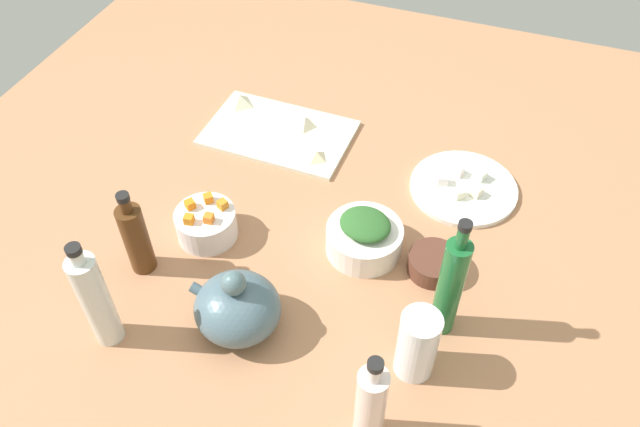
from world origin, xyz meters
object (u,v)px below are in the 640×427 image
(bowl_carrots, at_px, (206,224))
(bottle_2, at_px, (96,300))
(bottle_0, at_px, (450,286))
(bottle_1, at_px, (136,238))
(plate_tofu, at_px, (463,188))
(teapot, at_px, (237,307))
(drinking_glass_0, at_px, (417,344))
(bowl_small_side, at_px, (434,263))
(cutting_board, at_px, (279,133))
(bowl_greens, at_px, (364,239))
(bottle_3, at_px, (370,405))

(bowl_carrots, relative_size, bottle_2, 0.50)
(bottle_0, relative_size, bottle_1, 1.39)
(plate_tofu, height_order, teapot, teapot)
(bottle_0, relative_size, drinking_glass_0, 1.91)
(plate_tofu, relative_size, drinking_glass_0, 1.63)
(bowl_carrots, height_order, bowl_small_side, bowl_carrots)
(cutting_board, relative_size, bowl_greens, 2.26)
(bowl_greens, height_order, bowl_small_side, bowl_greens)
(bowl_carrots, bearing_deg, teapot, 131.14)
(teapot, bearing_deg, bottle_0, -159.65)
(teapot, bearing_deg, bowl_greens, -122.04)
(bowl_small_side, relative_size, drinking_glass_0, 0.70)
(teapot, xyz_separation_m, bottle_3, (-0.28, 0.12, 0.04))
(bottle_3, bearing_deg, bowl_carrots, -33.98)
(bottle_0, relative_size, bottle_3, 1.26)
(bowl_greens, height_order, bottle_2, bottle_2)
(cutting_board, bearing_deg, plate_tofu, 175.54)
(bottle_1, height_order, bottle_3, bottle_3)
(bottle_0, xyz_separation_m, drinking_glass_0, (0.03, 0.10, -0.05))
(bottle_2, distance_m, bottle_3, 0.50)
(bottle_3, bearing_deg, drinking_glass_0, -105.92)
(teapot, distance_m, bottle_3, 0.31)
(cutting_board, xyz_separation_m, bottle_0, (-0.50, 0.41, 0.12))
(bottle_2, distance_m, drinking_glass_0, 0.55)
(plate_tofu, height_order, bottle_2, bottle_2)
(drinking_glass_0, bearing_deg, bottle_0, -104.80)
(plate_tofu, height_order, bottle_1, bottle_1)
(cutting_board, bearing_deg, bottle_0, 140.73)
(teapot, height_order, bottle_1, bottle_1)
(bowl_small_side, bearing_deg, bottle_2, 33.95)
(bowl_carrots, distance_m, teapot, 0.24)
(bowl_small_side, distance_m, bottle_1, 0.58)
(plate_tofu, distance_m, bottle_2, 0.81)
(cutting_board, height_order, teapot, teapot)
(bowl_greens, distance_m, bottle_1, 0.45)
(cutting_board, bearing_deg, bottle_2, 83.75)
(bowl_small_side, distance_m, bottle_3, 0.38)
(bottle_0, bearing_deg, bowl_small_side, -70.20)
(bowl_carrots, bearing_deg, plate_tofu, -146.53)
(bowl_carrots, distance_m, bottle_3, 0.54)
(bowl_carrots, bearing_deg, cutting_board, -92.26)
(cutting_board, height_order, bowl_greens, bowl_greens)
(teapot, height_order, bottle_0, bottle_0)
(bowl_greens, height_order, bottle_0, bottle_0)
(teapot, bearing_deg, drinking_glass_0, -175.24)
(drinking_glass_0, bearing_deg, bottle_3, 74.08)
(cutting_board, height_order, bowl_carrots, bowl_carrots)
(teapot, bearing_deg, bowl_carrots, -48.86)
(bowl_carrots, relative_size, bowl_small_side, 1.21)
(teapot, distance_m, bottle_1, 0.25)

